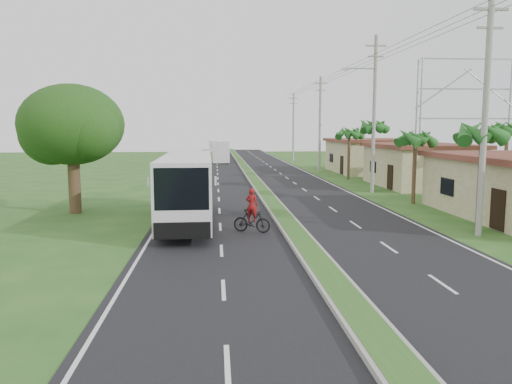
{
  "coord_description": "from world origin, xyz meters",
  "views": [
    {
      "loc": [
        -3.7,
        -19.92,
        4.95
      ],
      "look_at": [
        -1.69,
        4.84,
        1.8
      ],
      "focal_mm": 35.0,
      "sensor_mm": 36.0,
      "label": 1
    }
  ],
  "objects": [
    {
      "name": "palm_behind_shop",
      "position": [
        17.5,
        15.0,
        4.93
      ],
      "size": [
        2.4,
        2.4,
        5.65
      ],
      "color": "#473321",
      "rests_on": "ground"
    },
    {
      "name": "road_asphalt",
      "position": [
        0.0,
        20.0,
        0.01
      ],
      "size": [
        14.0,
        160.0,
        0.02
      ],
      "primitive_type": "cube",
      "color": "black",
      "rests_on": "ground"
    },
    {
      "name": "lane_edge_right",
      "position": [
        6.7,
        20.0,
        0.0
      ],
      "size": [
        0.12,
        160.0,
        0.01
      ],
      "primitive_type": "cube",
      "color": "silver",
      "rests_on": "ground"
    },
    {
      "name": "palm_verge_d",
      "position": [
        9.3,
        28.0,
        4.55
      ],
      "size": [
        2.4,
        2.4,
        5.25
      ],
      "color": "#473321",
      "rests_on": "ground"
    },
    {
      "name": "palm_verge_c",
      "position": [
        8.8,
        19.0,
        5.12
      ],
      "size": [
        2.4,
        2.4,
        5.85
      ],
      "color": "#473321",
      "rests_on": "ground"
    },
    {
      "name": "palm_verge_a",
      "position": [
        9.0,
        3.0,
        4.74
      ],
      "size": [
        2.4,
        2.4,
        5.45
      ],
      "color": "#473321",
      "rests_on": "ground"
    },
    {
      "name": "ground",
      "position": [
        0.0,
        0.0,
        0.0
      ],
      "size": [
        180.0,
        180.0,
        0.0
      ],
      "primitive_type": "plane",
      "color": "#25501D",
      "rests_on": "ground"
    },
    {
      "name": "utility_pole_c",
      "position": [
        8.5,
        38.0,
        5.67
      ],
      "size": [
        1.6,
        0.28,
        11.0
      ],
      "color": "gray",
      "rests_on": "ground"
    },
    {
      "name": "coach_bus_main",
      "position": [
        -5.2,
        6.45,
        2.12
      ],
      "size": [
        2.71,
        11.95,
        3.85
      ],
      "rotation": [
        0.0,
        0.0,
        0.02
      ],
      "color": "silver",
      "rests_on": "ground"
    },
    {
      "name": "utility_pole_b",
      "position": [
        8.47,
        18.0,
        6.26
      ],
      "size": [
        3.2,
        0.28,
        12.0
      ],
      "color": "gray",
      "rests_on": "ground"
    },
    {
      "name": "billboard_lattice",
      "position": [
        22.0,
        30.0,
        6.82
      ],
      "size": [
        10.18,
        1.18,
        12.07
      ],
      "color": "gray",
      "rests_on": "ground"
    },
    {
      "name": "utility_pole_d",
      "position": [
        8.5,
        58.0,
        5.42
      ],
      "size": [
        1.6,
        0.28,
        10.5
      ],
      "color": "gray",
      "rests_on": "ground"
    },
    {
      "name": "motorcyclist",
      "position": [
        -2.0,
        3.52,
        0.75
      ],
      "size": [
        1.9,
        1.19,
        2.15
      ],
      "rotation": [
        0.0,
        0.0,
        -0.4
      ],
      "color": "black",
      "rests_on": "ground"
    },
    {
      "name": "coach_bus_far",
      "position": [
        -3.25,
        56.01,
        1.81
      ],
      "size": [
        3.06,
        11.1,
        3.2
      ],
      "rotation": [
        0.0,
        0.0,
        0.06
      ],
      "color": "silver",
      "rests_on": "ground"
    },
    {
      "name": "shade_tree",
      "position": [
        -12.11,
        10.02,
        5.03
      ],
      "size": [
        6.3,
        6.0,
        7.54
      ],
      "color": "#473321",
      "rests_on": "ground"
    },
    {
      "name": "shop_far",
      "position": [
        14.0,
        36.0,
        1.93
      ],
      "size": [
        8.6,
        11.6,
        3.82
      ],
      "color": "tan",
      "rests_on": "ground"
    },
    {
      "name": "palm_verge_b",
      "position": [
        9.4,
        12.0,
        4.36
      ],
      "size": [
        2.4,
        2.4,
        5.05
      ],
      "color": "#473321",
      "rests_on": "ground"
    },
    {
      "name": "shop_mid",
      "position": [
        14.0,
        22.0,
        1.86
      ],
      "size": [
        7.6,
        10.6,
        3.67
      ],
      "color": "tan",
      "rests_on": "ground"
    },
    {
      "name": "median_strip",
      "position": [
        0.0,
        20.0,
        0.1
      ],
      "size": [
        1.2,
        160.0,
        0.18
      ],
      "color": "gray",
      "rests_on": "ground"
    },
    {
      "name": "utility_pole_a",
      "position": [
        8.5,
        2.0,
        5.67
      ],
      "size": [
        1.6,
        0.28,
        11.0
      ],
      "color": "gray",
      "rests_on": "ground"
    },
    {
      "name": "lane_edge_left",
      "position": [
        -6.7,
        20.0,
        0.0
      ],
      "size": [
        0.12,
        160.0,
        0.01
      ],
      "primitive_type": "cube",
      "color": "silver",
      "rests_on": "ground"
    }
  ]
}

